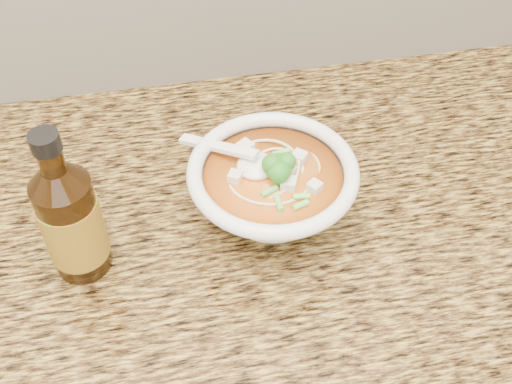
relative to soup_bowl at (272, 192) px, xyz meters
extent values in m
cube|color=#A2883B|center=(-0.20, -0.01, -0.07)|extent=(4.00, 0.68, 0.04)
cylinder|color=white|center=(0.00, 0.00, -0.04)|extent=(0.08, 0.08, 0.01)
torus|color=white|center=(0.00, 0.00, 0.04)|extent=(0.20, 0.20, 0.02)
torus|color=beige|center=(0.00, -0.01, 0.03)|extent=(0.10, 0.10, 0.00)
torus|color=beige|center=(0.00, -0.01, 0.03)|extent=(0.12, 0.12, 0.00)
torus|color=beige|center=(0.00, -0.01, 0.03)|extent=(0.07, 0.07, 0.00)
torus|color=beige|center=(0.00, 0.00, 0.02)|extent=(0.11, 0.11, 0.00)
torus|color=beige|center=(-0.01, -0.01, 0.02)|extent=(0.08, 0.08, 0.00)
torus|color=beige|center=(0.00, 0.02, 0.02)|extent=(0.07, 0.07, 0.00)
torus|color=beige|center=(0.01, 0.00, 0.02)|extent=(0.10, 0.10, 0.00)
torus|color=beige|center=(-0.01, 0.00, 0.02)|extent=(0.13, 0.13, 0.00)
torus|color=beige|center=(0.00, -0.01, 0.02)|extent=(0.11, 0.11, 0.00)
torus|color=beige|center=(-0.01, 0.00, 0.01)|extent=(0.07, 0.07, 0.00)
cube|color=silver|center=(0.04, 0.03, 0.03)|extent=(0.02, 0.02, 0.02)
cube|color=silver|center=(0.00, 0.04, 0.03)|extent=(0.02, 0.02, 0.02)
cube|color=silver|center=(-0.04, -0.01, 0.03)|extent=(0.02, 0.02, 0.01)
cube|color=silver|center=(0.03, 0.03, 0.03)|extent=(0.02, 0.02, 0.01)
cube|color=silver|center=(0.00, -0.04, 0.03)|extent=(0.02, 0.02, 0.01)
cube|color=silver|center=(0.02, 0.03, 0.03)|extent=(0.02, 0.02, 0.01)
cube|color=silver|center=(0.04, 0.04, 0.03)|extent=(0.02, 0.02, 0.02)
cube|color=silver|center=(-0.03, -0.01, 0.03)|extent=(0.02, 0.02, 0.02)
cube|color=silver|center=(-0.02, 0.01, 0.03)|extent=(0.02, 0.02, 0.01)
ellipsoid|color=#196014|center=(0.01, -0.01, 0.05)|extent=(0.04, 0.04, 0.03)
cylinder|color=#73D752|center=(-0.04, 0.03, 0.03)|extent=(0.01, 0.02, 0.01)
cylinder|color=#73D752|center=(-0.02, -0.04, 0.03)|extent=(0.02, 0.02, 0.01)
cylinder|color=#73D752|center=(0.03, 0.02, 0.03)|extent=(0.02, 0.02, 0.01)
cylinder|color=#73D752|center=(-0.02, -0.02, 0.03)|extent=(0.02, 0.02, 0.01)
cylinder|color=#73D752|center=(0.00, 0.03, 0.03)|extent=(0.02, 0.02, 0.01)
ellipsoid|color=white|center=(-0.02, 0.01, 0.03)|extent=(0.05, 0.05, 0.02)
cube|color=white|center=(-0.06, 0.05, 0.04)|extent=(0.09, 0.08, 0.03)
cylinder|color=#391E07|center=(-0.23, -0.03, 0.02)|extent=(0.07, 0.07, 0.13)
cylinder|color=#391E07|center=(-0.23, -0.03, 0.12)|extent=(0.03, 0.03, 0.03)
cylinder|color=black|center=(-0.23, -0.03, 0.15)|extent=(0.03, 0.03, 0.02)
cylinder|color=red|center=(-0.23, -0.03, 0.02)|extent=(0.07, 0.07, 0.08)
camera|label=1|loc=(-0.11, -0.50, 0.57)|focal=45.00mm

